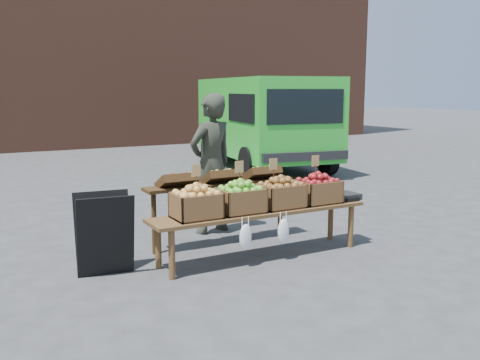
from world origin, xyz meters
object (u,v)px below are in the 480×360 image
crate_red_apples (281,196)px  crate_green_apples (318,192)px  chalkboard_sign (104,234)px  display_bench (261,233)px  weighing_scale (344,196)px  crate_golden_apples (196,206)px  crate_russet_pears (240,200)px  delivery_van (263,124)px  vendor (211,164)px  back_table (221,204)px

crate_red_apples → crate_green_apples: bearing=0.0°
chalkboard_sign → display_bench: bearing=-2.5°
crate_red_apples → weighing_scale: crate_red_apples is taller
crate_golden_apples → crate_russet_pears: 0.55m
delivery_van → crate_red_apples: bearing=-110.5°
crate_red_apples → weighing_scale: (0.97, 0.00, -0.10)m
crate_red_apples → crate_russet_pears: bearing=180.0°
crate_red_apples → crate_green_apples: same height
vendor → crate_russet_pears: size_ratio=3.82×
crate_russet_pears → weighing_scale: 1.53m
vendor → crate_red_apples: size_ratio=3.82×
chalkboard_sign → crate_russet_pears: chalkboard_sign is taller
chalkboard_sign → display_bench: (1.76, -0.29, -0.16)m
display_bench → weighing_scale: weighing_scale is taller
delivery_van → display_bench: (-3.85, -6.22, -0.83)m
back_table → crate_green_apples: (0.98, -0.72, 0.19)m
crate_russet_pears → crate_green_apples: same height
crate_red_apples → weighing_scale: bearing=0.0°
crate_red_apples → back_table: bearing=120.7°
delivery_van → crate_green_apples: bearing=-106.5°
chalkboard_sign → crate_red_apples: bearing=-1.2°
crate_golden_apples → crate_green_apples: size_ratio=1.00×
weighing_scale → chalkboard_sign: bearing=174.5°
chalkboard_sign → crate_green_apples: bearing=0.5°
crate_russet_pears → vendor: bearing=78.2°
crate_golden_apples → crate_russet_pears: (0.55, 0.00, 0.00)m
crate_red_apples → delivery_van: bearing=60.1°
chalkboard_sign → weighing_scale: 3.03m
vendor → crate_green_apples: bearing=108.3°
delivery_van → crate_green_apples: 6.93m
delivery_van → back_table: (-4.01, -5.50, -0.59)m
crate_green_apples → crate_red_apples: bearing=180.0°
chalkboard_sign → crate_green_apples: (2.59, -0.29, 0.26)m
chalkboard_sign → crate_russet_pears: (1.49, -0.29, 0.26)m
display_bench → delivery_van: bearing=58.2°
delivery_van → vendor: (-3.86, -4.92, -0.16)m
chalkboard_sign → crate_golden_apples: (0.94, -0.29, 0.26)m
delivery_van → back_table: delivery_van is taller
crate_golden_apples → crate_red_apples: 1.10m
back_table → crate_golden_apples: back_table is taller
back_table → crate_red_apples: bearing=-59.3°
crate_russet_pears → crate_green_apples: bearing=0.0°
display_bench → crate_green_apples: 0.93m
delivery_van → crate_green_apples: size_ratio=9.94×
vendor → crate_green_apples: (0.83, -1.30, -0.25)m
crate_russet_pears → crate_red_apples: bearing=0.0°
chalkboard_sign → weighing_scale: bearing=1.4°
crate_green_apples → chalkboard_sign: bearing=173.6°
crate_russet_pears → crate_red_apples: 0.55m
display_bench → crate_golden_apples: bearing=180.0°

